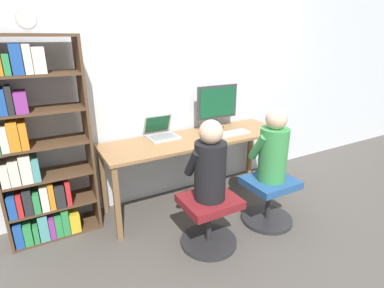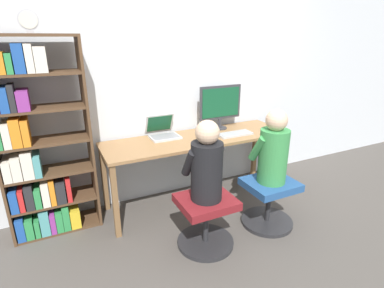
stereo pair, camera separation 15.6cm
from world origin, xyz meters
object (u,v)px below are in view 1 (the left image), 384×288
object	(u,v)px
office_chair_left	(269,198)
person_at_monitor	(273,148)
desktop_monitor	(217,105)
desk_clock	(26,20)
keyboard	(233,133)
office_chair_right	(209,218)
bookshelf	(34,153)
laptop	(162,133)
person_at_laptop	(210,164)

from	to	relation	value
office_chair_left	person_at_monitor	world-z (taller)	person_at_monitor
desktop_monitor	desk_clock	distance (m)	1.99
office_chair_left	keyboard	bearing A→B (deg)	92.50
office_chair_left	person_at_monitor	distance (m)	0.52
office_chair_right	bookshelf	bearing A→B (deg)	146.57
laptop	office_chair_right	size ratio (longest dim) A/B	0.64
person_at_monitor	person_at_laptop	size ratio (longest dim) A/B	1.02
bookshelf	desk_clock	bearing A→B (deg)	-33.40
desktop_monitor	desk_clock	size ratio (longest dim) A/B	3.10
office_chair_left	person_at_laptop	bearing A→B (deg)	-179.40
person_at_monitor	person_at_laptop	xyz separation A→B (m)	(-0.71, -0.01, -0.00)
desktop_monitor	person_at_laptop	distance (m)	1.14
desktop_monitor	office_chair_left	distance (m)	1.17
laptop	office_chair_left	world-z (taller)	laptop
bookshelf	laptop	bearing A→B (deg)	3.37
desktop_monitor	office_chair_left	xyz separation A→B (m)	(0.05, -0.88, -0.77)
keyboard	office_chair_left	world-z (taller)	keyboard
office_chair_right	bookshelf	xyz separation A→B (m)	(-1.25, 0.83, 0.57)
desktop_monitor	keyboard	xyz separation A→B (m)	(0.02, -0.28, -0.26)
laptop	keyboard	world-z (taller)	laptop
keyboard	office_chair_left	bearing A→B (deg)	-87.50
desk_clock	office_chair_right	bearing A→B (deg)	-33.44
office_chair_right	person_at_monitor	bearing A→B (deg)	1.38
person_at_monitor	desk_clock	xyz separation A→B (m)	(-1.84, 0.73, 1.10)
desktop_monitor	bookshelf	size ratio (longest dim) A/B	0.29
bookshelf	desk_clock	size ratio (longest dim) A/B	10.61
bookshelf	person_at_monitor	bearing A→B (deg)	-22.45
desk_clock	laptop	bearing A→B (deg)	7.66
desktop_monitor	person_at_laptop	size ratio (longest dim) A/B	0.76
keyboard	desk_clock	distance (m)	2.13
office_chair_right	bookshelf	world-z (taller)	bookshelf
desktop_monitor	laptop	xyz separation A→B (m)	(-0.70, 0.00, -0.23)
desktop_monitor	bookshelf	distance (m)	1.92
office_chair_right	person_at_monitor	xyz separation A→B (m)	(0.71, 0.02, 0.52)
desktop_monitor	laptop	bearing A→B (deg)	179.75
office_chair_right	desk_clock	world-z (taller)	desk_clock
laptop	office_chair_right	xyz separation A→B (m)	(0.04, -0.90, -0.54)
desktop_monitor	bookshelf	bearing A→B (deg)	-177.95
office_chair_left	person_at_monitor	bearing A→B (deg)	90.00
desktop_monitor	keyboard	size ratio (longest dim) A/B	1.36
keyboard	bookshelf	xyz separation A→B (m)	(-1.93, 0.22, 0.06)
office_chair_left	person_at_monitor	xyz separation A→B (m)	(0.00, 0.00, 0.52)
desktop_monitor	office_chair_right	distance (m)	1.35
person_at_laptop	desk_clock	distance (m)	1.75
keyboard	bookshelf	size ratio (longest dim) A/B	0.22
office_chair_right	desk_clock	size ratio (longest dim) A/B	3.01
laptop	desk_clock	world-z (taller)	desk_clock
desktop_monitor	desk_clock	bearing A→B (deg)	-175.40
desktop_monitor	keyboard	bearing A→B (deg)	-85.56
laptop	person_at_laptop	distance (m)	0.89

